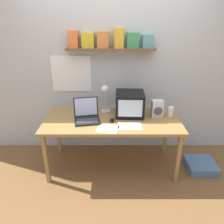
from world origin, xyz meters
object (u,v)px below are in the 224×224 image
at_px(crt_monitor, 130,104).
at_px(juice_glass, 171,112).
at_px(space_heater, 157,108).
at_px(loose_paper_near_laptop, 108,129).
at_px(desk_lamp, 105,95).
at_px(corner_desk, 112,123).
at_px(laptop, 87,115).
at_px(computer_mouse, 112,120).
at_px(loose_paper_near_monitor, 130,126).
at_px(floor_cushion, 200,165).

height_order(crt_monitor, juice_glass, crt_monitor).
height_order(space_heater, loose_paper_near_laptop, space_heater).
relative_size(desk_lamp, juice_glass, 3.09).
xyz_separation_m(corner_desk, laptop, (-0.32, -0.01, 0.12)).
xyz_separation_m(crt_monitor, loose_paper_near_laptop, (-0.28, -0.42, -0.15)).
bearing_deg(desk_lamp, computer_mouse, -62.71).
relative_size(corner_desk, crt_monitor, 4.58).
distance_m(crt_monitor, desk_lamp, 0.35).
xyz_separation_m(juice_glass, computer_mouse, (-0.78, -0.16, -0.04)).
distance_m(corner_desk, desk_lamp, 0.39).
bearing_deg(desk_lamp, loose_paper_near_monitor, -43.96).
bearing_deg(loose_paper_near_laptop, laptop, 136.16).
relative_size(space_heater, computer_mouse, 1.92).
distance_m(desk_lamp, space_heater, 0.71).
distance_m(desk_lamp, loose_paper_near_monitor, 0.57).
bearing_deg(space_heater, floor_cushion, -18.42).
height_order(desk_lamp, computer_mouse, desk_lamp).
distance_m(juice_glass, floor_cushion, 0.87).
height_order(space_heater, floor_cushion, space_heater).
distance_m(desk_lamp, juice_glass, 0.90).
xyz_separation_m(corner_desk, floor_cushion, (1.22, -0.09, -0.61)).
xyz_separation_m(space_heater, floor_cushion, (0.63, -0.18, -0.78)).
relative_size(crt_monitor, desk_lamp, 0.96).
distance_m(laptop, loose_paper_near_monitor, 0.58).
height_order(corner_desk, juice_glass, juice_glass).
height_order(space_heater, computer_mouse, space_heater).
height_order(corner_desk, loose_paper_near_monitor, loose_paper_near_monitor).
bearing_deg(corner_desk, loose_paper_near_laptop, -100.22).
distance_m(laptop, loose_paper_near_laptop, 0.39).
bearing_deg(laptop, corner_desk, -9.42).
xyz_separation_m(desk_lamp, space_heater, (0.69, -0.11, -0.15)).
bearing_deg(corner_desk, computer_mouse, -94.07).
bearing_deg(laptop, loose_paper_near_monitor, -30.61).
xyz_separation_m(corner_desk, computer_mouse, (-0.00, -0.07, 0.07)).
xyz_separation_m(laptop, space_heater, (0.92, 0.10, 0.04)).
relative_size(laptop, floor_cushion, 0.95).
bearing_deg(corner_desk, floor_cushion, -3.99).
bearing_deg(computer_mouse, loose_paper_near_monitor, -31.75).
bearing_deg(loose_paper_near_monitor, loose_paper_near_laptop, -165.58).
xyz_separation_m(crt_monitor, space_heater, (0.36, -0.05, -0.05)).
height_order(corner_desk, computer_mouse, computer_mouse).
height_order(desk_lamp, space_heater, desk_lamp).
relative_size(laptop, juice_glass, 2.84).
relative_size(laptop, desk_lamp, 0.92).
relative_size(crt_monitor, floor_cushion, 0.99).
distance_m(corner_desk, laptop, 0.35).
height_order(computer_mouse, loose_paper_near_laptop, computer_mouse).
bearing_deg(juice_glass, desk_lamp, 172.62).
bearing_deg(loose_paper_near_laptop, desk_lamp, 95.60).
height_order(crt_monitor, laptop, crt_monitor).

